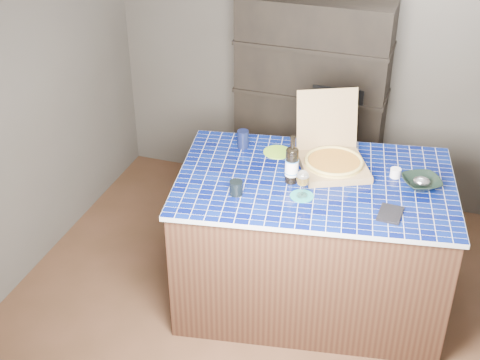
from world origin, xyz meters
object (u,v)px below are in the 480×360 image
(kitchen_island, at_px, (311,241))
(dvd_case, at_px, (390,214))
(wine_glass, at_px, (303,179))
(bowl, at_px, (421,182))
(pizza_box, at_px, (333,159))
(mead_bottle, at_px, (292,164))

(kitchen_island, xyz_separation_m, dvd_case, (0.51, -0.25, 0.50))
(kitchen_island, height_order, wine_glass, wine_glass)
(kitchen_island, relative_size, bowl, 8.19)
(wine_glass, xyz_separation_m, bowl, (0.70, 0.36, -0.10))
(pizza_box, distance_m, dvd_case, 0.63)
(kitchen_island, height_order, dvd_case, dvd_case)
(mead_bottle, bearing_deg, wine_glass, -53.92)
(kitchen_island, height_order, bowl, bowl)
(pizza_box, height_order, mead_bottle, pizza_box)
(mead_bottle, distance_m, dvd_case, 0.70)
(kitchen_island, bearing_deg, pizza_box, 59.53)
(pizza_box, distance_m, bowl, 0.59)
(pizza_box, relative_size, bowl, 2.68)
(kitchen_island, height_order, pizza_box, pizza_box)
(mead_bottle, xyz_separation_m, wine_glass, (0.11, -0.15, 0.00))
(pizza_box, relative_size, mead_bottle, 1.93)
(dvd_case, distance_m, bowl, 0.41)
(pizza_box, bearing_deg, bowl, -30.50)
(dvd_case, bearing_deg, kitchen_island, 157.30)
(pizza_box, height_order, bowl, pizza_box)
(kitchen_island, distance_m, bowl, 0.85)
(wine_glass, bearing_deg, kitchen_island, 80.57)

